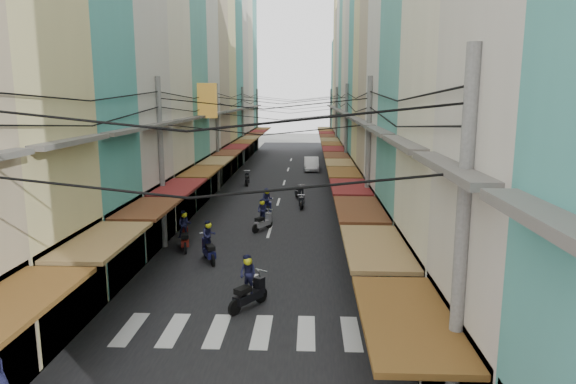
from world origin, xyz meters
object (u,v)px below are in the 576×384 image
(bicycle, at_px, (420,263))
(traffic_sign, at_px, (369,215))
(market_umbrella, at_px, (435,231))
(white_car, at_px, (311,171))

(bicycle, height_order, traffic_sign, traffic_sign)
(market_umbrella, relative_size, traffic_sign, 0.76)
(white_car, relative_size, traffic_sign, 1.57)
(market_umbrella, height_order, traffic_sign, traffic_sign)
(white_car, xyz_separation_m, traffic_sign, (2.45, -28.41, 2.17))
(white_car, distance_m, traffic_sign, 28.60)
(bicycle, xyz_separation_m, traffic_sign, (-2.30, -0.04, 2.17))
(market_umbrella, bearing_deg, bicycle, 93.51)
(white_car, bearing_deg, bicycle, -81.71)
(bicycle, xyz_separation_m, market_umbrella, (0.12, -1.90, 1.97))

